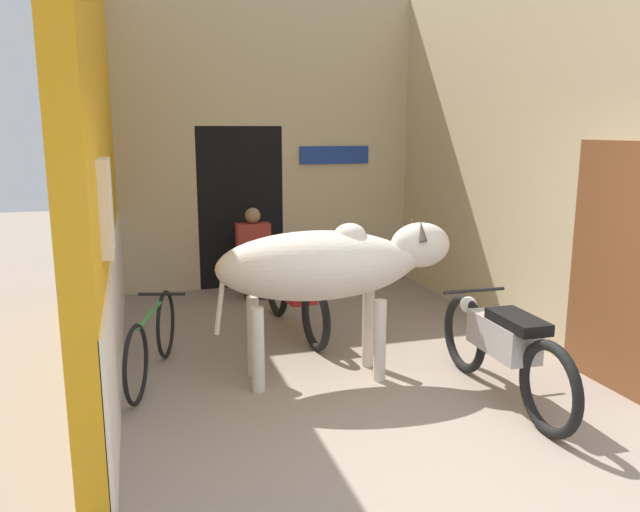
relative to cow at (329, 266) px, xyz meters
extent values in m
plane|color=gray|center=(0.23, -1.79, -1.02)|extent=(30.00, 30.00, 0.00)
cube|color=orange|center=(-1.90, 0.84, 0.98)|extent=(0.18, 5.26, 4.00)
cube|color=silver|center=(-1.80, 0.84, -0.46)|extent=(0.03, 5.26, 1.12)
cube|color=silver|center=(-1.78, -0.63, 0.66)|extent=(0.08, 0.56, 0.64)
cube|color=#C6B289|center=(0.23, 3.56, 2.09)|extent=(4.08, 0.18, 1.77)
cube|color=#C6B289|center=(-1.29, 3.56, 0.09)|extent=(1.04, 0.18, 2.23)
cube|color=#C6B289|center=(1.34, 3.56, 0.09)|extent=(1.86, 0.18, 2.23)
cube|color=black|center=(-0.18, 3.92, 0.09)|extent=(1.18, 0.90, 2.23)
cube|color=navy|center=(1.17, 3.45, 0.81)|extent=(1.01, 0.03, 0.25)
cube|color=#C6B289|center=(2.36, 0.84, 0.98)|extent=(0.18, 5.26, 4.00)
cube|color=brown|center=(2.26, -0.84, 0.03)|extent=(0.05, 1.00, 2.10)
ellipsoid|color=beige|center=(-0.12, 0.01, 0.01)|extent=(1.78, 0.77, 0.61)
ellipsoid|color=beige|center=(0.19, -0.01, 0.26)|extent=(0.31, 0.28, 0.22)
cylinder|color=beige|center=(0.68, -0.05, 0.06)|extent=(0.42, 0.32, 0.40)
ellipsoid|color=beige|center=(0.84, -0.06, 0.15)|extent=(0.57, 0.38, 0.40)
cylinder|color=beige|center=(-0.94, 0.07, -0.22)|extent=(0.14, 0.05, 0.66)
cylinder|color=beige|center=(0.43, 0.14, -0.65)|extent=(0.11, 0.11, 0.74)
cylinder|color=beige|center=(0.41, -0.21, -0.65)|extent=(0.11, 0.11, 0.74)
cylinder|color=beige|center=(-0.64, 0.22, -0.65)|extent=(0.11, 0.11, 0.74)
cylinder|color=beige|center=(-0.67, -0.13, -0.65)|extent=(0.11, 0.11, 0.74)
cone|color=#473D33|center=(0.80, 0.08, 0.30)|extent=(0.08, 0.15, 0.20)
cone|color=#473D33|center=(0.78, -0.20, 0.30)|extent=(0.08, 0.15, 0.20)
torus|color=black|center=(1.20, -1.50, -0.67)|extent=(0.10, 0.71, 0.71)
torus|color=black|center=(1.23, -0.22, -0.67)|extent=(0.10, 0.71, 0.71)
cube|color=#9E9993|center=(1.22, -0.86, -0.48)|extent=(0.30, 0.71, 0.28)
cube|color=black|center=(1.21, -1.05, -0.30)|extent=(0.27, 0.57, 0.09)
cylinder|color=black|center=(1.23, -0.36, -0.22)|extent=(0.58, 0.05, 0.03)
sphere|color=silver|center=(1.23, -0.27, -0.38)|extent=(0.15, 0.15, 0.15)
torus|color=black|center=(0.08, 0.71, -0.68)|extent=(0.14, 0.68, 0.68)
torus|color=black|center=(-0.03, 1.98, -0.68)|extent=(0.14, 0.68, 0.68)
cube|color=maroon|center=(0.03, 1.34, -0.50)|extent=(0.34, 0.72, 0.28)
cube|color=black|center=(0.05, 1.15, -0.32)|extent=(0.31, 0.58, 0.09)
cylinder|color=black|center=(-0.01, 1.84, -0.25)|extent=(0.58, 0.08, 0.03)
sphere|color=silver|center=(-0.02, 1.93, -0.41)|extent=(0.15, 0.15, 0.15)
torus|color=black|center=(-1.65, -0.08, -0.69)|extent=(0.21, 0.64, 0.66)
torus|color=black|center=(-1.37, 0.94, -0.69)|extent=(0.21, 0.64, 0.66)
cylinder|color=green|center=(-1.51, 0.43, -0.43)|extent=(0.26, 0.85, 0.03)
cylinder|color=black|center=(-1.39, 0.85, -0.37)|extent=(0.43, 0.15, 0.03)
cube|color=#282833|center=(-0.12, 2.75, -0.83)|extent=(0.31, 0.14, 0.39)
cube|color=#282833|center=(-0.12, 2.84, -0.58)|extent=(0.31, 0.32, 0.11)
cube|color=maroon|center=(-0.12, 2.91, -0.31)|extent=(0.44, 0.20, 0.55)
sphere|color=#937051|center=(-0.12, 2.91, 0.06)|extent=(0.20, 0.20, 0.20)
cylinder|color=beige|center=(0.15, 3.03, -0.84)|extent=(0.26, 0.26, 0.36)
cylinder|color=beige|center=(0.15, 3.03, -0.65)|extent=(0.37, 0.37, 0.04)
camera|label=1|loc=(-1.59, -5.05, 1.17)|focal=35.00mm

